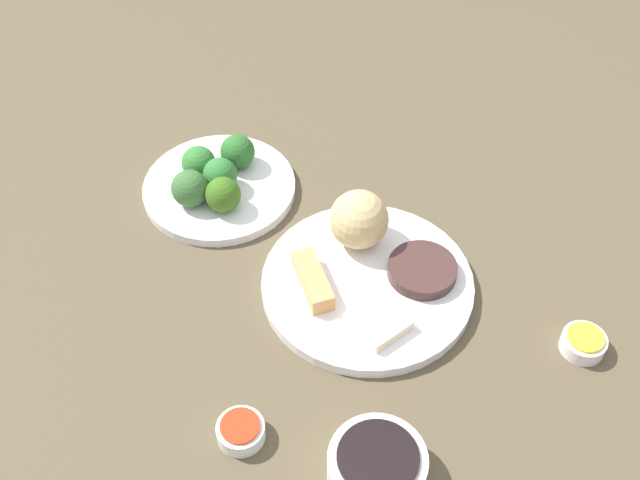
% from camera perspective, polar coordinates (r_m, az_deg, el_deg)
% --- Properties ---
extents(tabletop, '(2.20, 2.20, 0.02)m').
position_cam_1_polar(tabletop, '(1.00, 3.79, -5.20)').
color(tabletop, brown).
rests_on(tabletop, ground).
extents(main_plate, '(0.27, 0.27, 0.02)m').
position_cam_1_polar(main_plate, '(1.01, 3.48, -3.26)').
color(main_plate, white).
rests_on(main_plate, tabletop).
extents(rice_scoop, '(0.08, 0.08, 0.08)m').
position_cam_1_polar(rice_scoop, '(1.02, 2.87, 1.51)').
color(rice_scoop, tan).
rests_on(rice_scoop, main_plate).
extents(spring_roll, '(0.09, 0.08, 0.03)m').
position_cam_1_polar(spring_roll, '(0.98, -0.54, -2.97)').
color(spring_roll, tan).
rests_on(spring_roll, main_plate).
extents(crab_rangoon_wonton, '(0.08, 0.08, 0.01)m').
position_cam_1_polar(crab_rangoon_wonton, '(0.95, 4.32, -5.97)').
color(crab_rangoon_wonton, beige).
rests_on(crab_rangoon_wonton, main_plate).
extents(stir_fry_heap, '(0.09, 0.09, 0.02)m').
position_cam_1_polar(stir_fry_heap, '(1.01, 7.51, -2.19)').
color(stir_fry_heap, '#3F2825').
rests_on(stir_fry_heap, main_plate).
extents(broccoli_plate, '(0.22, 0.22, 0.01)m').
position_cam_1_polar(broccoli_plate, '(1.14, -7.38, 3.82)').
color(broccoli_plate, white).
rests_on(broccoli_plate, tabletop).
extents(broccoli_floret_0, '(0.05, 0.05, 0.05)m').
position_cam_1_polar(broccoli_floret_0, '(1.10, -9.53, 3.76)').
color(broccoli_floret_0, '#376330').
rests_on(broccoli_floret_0, broccoli_plate).
extents(broccoli_floret_1, '(0.05, 0.05, 0.05)m').
position_cam_1_polar(broccoli_floret_1, '(1.11, -7.34, 4.77)').
color(broccoli_floret_1, '#2C6E2E').
rests_on(broccoli_floret_1, broccoli_plate).
extents(broccoli_floret_2, '(0.05, 0.05, 0.05)m').
position_cam_1_polar(broccoli_floret_2, '(1.14, -8.90, 5.62)').
color(broccoli_floret_2, '#31712E').
rests_on(broccoli_floret_2, broccoli_plate).
extents(broccoli_floret_3, '(0.05, 0.05, 0.05)m').
position_cam_1_polar(broccoli_floret_3, '(1.14, -6.06, 6.47)').
color(broccoli_floret_3, '#286226').
rests_on(broccoli_floret_3, broccoli_plate).
extents(broccoli_floret_4, '(0.05, 0.05, 0.05)m').
position_cam_1_polar(broccoli_floret_4, '(1.08, -7.14, 3.32)').
color(broccoli_floret_4, '#37611A').
rests_on(broccoli_floret_4, broccoli_plate).
extents(soy_sauce_bowl, '(0.11, 0.11, 0.04)m').
position_cam_1_polar(soy_sauce_bowl, '(0.86, 4.20, -16.25)').
color(soy_sauce_bowl, white).
rests_on(soy_sauce_bowl, tabletop).
extents(soy_sauce_bowl_liquid, '(0.09, 0.09, 0.00)m').
position_cam_1_polar(soy_sauce_bowl_liquid, '(0.84, 4.28, -15.60)').
color(soy_sauce_bowl_liquid, black).
rests_on(soy_sauce_bowl_liquid, soy_sauce_bowl).
extents(sauce_ramekin_hot_mustard, '(0.05, 0.05, 0.02)m').
position_cam_1_polar(sauce_ramekin_hot_mustard, '(1.00, 18.74, -7.19)').
color(sauce_ramekin_hot_mustard, white).
rests_on(sauce_ramekin_hot_mustard, tabletop).
extents(sauce_ramekin_hot_mustard_liquid, '(0.04, 0.04, 0.00)m').
position_cam_1_polar(sauce_ramekin_hot_mustard_liquid, '(0.99, 18.91, -6.77)').
color(sauce_ramekin_hot_mustard_liquid, yellow).
rests_on(sauce_ramekin_hot_mustard_liquid, sauce_ramekin_hot_mustard).
extents(sauce_ramekin_sweet_and_sour, '(0.05, 0.05, 0.02)m').
position_cam_1_polar(sauce_ramekin_sweet_and_sour, '(0.89, -5.83, -13.80)').
color(sauce_ramekin_sweet_and_sour, white).
rests_on(sauce_ramekin_sweet_and_sour, tabletop).
extents(sauce_ramekin_sweet_and_sour_liquid, '(0.04, 0.04, 0.00)m').
position_cam_1_polar(sauce_ramekin_sweet_and_sour_liquid, '(0.88, -5.89, -13.41)').
color(sauce_ramekin_sweet_and_sour_liquid, red).
rests_on(sauce_ramekin_sweet_and_sour_liquid, sauce_ramekin_sweet_and_sour).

